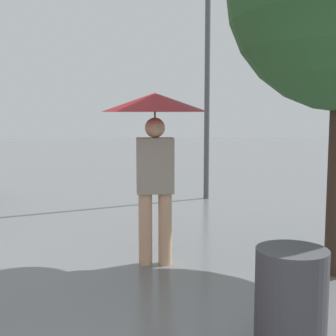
% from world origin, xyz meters
% --- Properties ---
extents(pedestrian, '(1.12, 1.12, 1.83)m').
position_xyz_m(pedestrian, '(0.51, 3.48, 1.49)').
color(pedestrian, tan).
rests_on(pedestrian, ground_plane).
extents(street_lamp, '(0.36, 0.36, 4.87)m').
position_xyz_m(street_lamp, '(1.73, 7.35, 3.50)').
color(street_lamp, '#515456').
rests_on(street_lamp, ground_plane).
extents(trash_bin, '(0.48, 0.48, 0.74)m').
position_xyz_m(trash_bin, '(1.29, 1.47, 0.37)').
color(trash_bin, '#38383D').
rests_on(trash_bin, ground_plane).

